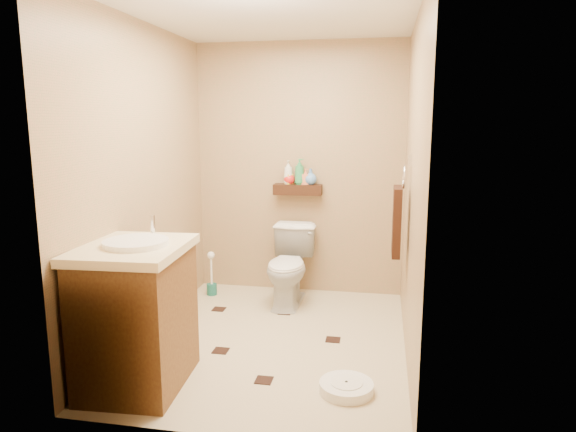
# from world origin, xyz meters

# --- Properties ---
(ground) EXTENTS (2.50, 2.50, 0.00)m
(ground) POSITION_xyz_m (0.00, 0.00, 0.00)
(ground) COLOR #C7B191
(ground) RESTS_ON ground
(wall_back) EXTENTS (2.00, 0.04, 2.40)m
(wall_back) POSITION_xyz_m (0.00, 1.25, 1.20)
(wall_back) COLOR #9D835A
(wall_back) RESTS_ON ground
(wall_front) EXTENTS (2.00, 0.04, 2.40)m
(wall_front) POSITION_xyz_m (0.00, -1.25, 1.20)
(wall_front) COLOR #9D835A
(wall_front) RESTS_ON ground
(wall_left) EXTENTS (0.04, 2.50, 2.40)m
(wall_left) POSITION_xyz_m (-1.00, 0.00, 1.20)
(wall_left) COLOR #9D835A
(wall_left) RESTS_ON ground
(wall_right) EXTENTS (0.04, 2.50, 2.40)m
(wall_right) POSITION_xyz_m (1.00, 0.00, 1.20)
(wall_right) COLOR #9D835A
(wall_right) RESTS_ON ground
(ceiling) EXTENTS (2.00, 2.50, 0.02)m
(ceiling) POSITION_xyz_m (0.00, 0.00, 2.40)
(ceiling) COLOR silver
(ceiling) RESTS_ON wall_back
(wall_shelf) EXTENTS (0.46, 0.14, 0.10)m
(wall_shelf) POSITION_xyz_m (0.00, 1.17, 1.02)
(wall_shelf) COLOR #34170E
(wall_shelf) RESTS_ON wall_back
(floor_accents) EXTENTS (1.23, 1.32, 0.01)m
(floor_accents) POSITION_xyz_m (0.01, -0.04, 0.00)
(floor_accents) COLOR black
(floor_accents) RESTS_ON ground
(toilet) EXTENTS (0.41, 0.70, 0.71)m
(toilet) POSITION_xyz_m (-0.02, 0.83, 0.36)
(toilet) COLOR white
(toilet) RESTS_ON ground
(vanity) EXTENTS (0.66, 0.78, 1.06)m
(vanity) POSITION_xyz_m (-0.70, -0.80, 0.47)
(vanity) COLOR brown
(vanity) RESTS_ON ground
(bathroom_scale) EXTENTS (0.38, 0.38, 0.07)m
(bathroom_scale) POSITION_xyz_m (0.61, -0.67, 0.03)
(bathroom_scale) COLOR white
(bathroom_scale) RESTS_ON ground
(toilet_brush) EXTENTS (0.10, 0.10, 0.43)m
(toilet_brush) POSITION_xyz_m (-0.80, 0.93, 0.15)
(toilet_brush) COLOR #186056
(toilet_brush) RESTS_ON ground
(towel_ring) EXTENTS (0.12, 0.30, 0.76)m
(towel_ring) POSITION_xyz_m (0.91, 0.25, 0.95)
(towel_ring) COLOR silver
(towel_ring) RESTS_ON wall_right
(toilet_paper) EXTENTS (0.12, 0.11, 0.12)m
(toilet_paper) POSITION_xyz_m (-0.94, 0.65, 0.60)
(toilet_paper) COLOR white
(toilet_paper) RESTS_ON wall_left
(bottle_a) EXTENTS (0.09, 0.09, 0.23)m
(bottle_a) POSITION_xyz_m (-0.09, 1.17, 1.18)
(bottle_a) COLOR white
(bottle_a) RESTS_ON wall_shelf
(bottle_b) EXTENTS (0.09, 0.09, 0.14)m
(bottle_b) POSITION_xyz_m (-0.09, 1.17, 1.14)
(bottle_b) COLOR yellow
(bottle_b) RESTS_ON wall_shelf
(bottle_c) EXTENTS (0.14, 0.14, 0.14)m
(bottle_c) POSITION_xyz_m (-0.08, 1.17, 1.14)
(bottle_c) COLOR red
(bottle_c) RESTS_ON wall_shelf
(bottle_d) EXTENTS (0.10, 0.10, 0.25)m
(bottle_d) POSITION_xyz_m (0.02, 1.17, 1.19)
(bottle_d) COLOR #2F8D50
(bottle_d) RESTS_ON wall_shelf
(bottle_e) EXTENTS (0.08, 0.07, 0.15)m
(bottle_e) POSITION_xyz_m (0.08, 1.17, 1.15)
(bottle_e) COLOR #F47E51
(bottle_e) RESTS_ON wall_shelf
(bottle_f) EXTENTS (0.16, 0.16, 0.15)m
(bottle_f) POSITION_xyz_m (0.12, 1.17, 1.15)
(bottle_f) COLOR #5489D3
(bottle_f) RESTS_ON wall_shelf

